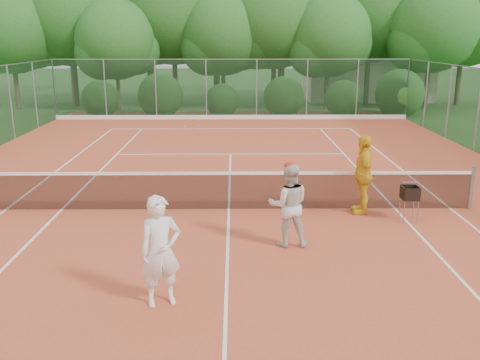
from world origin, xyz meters
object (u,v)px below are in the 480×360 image
player_white (161,251)px  player_center_grp (289,205)px  player_yellow (363,174)px  ball_hopper (410,194)px

player_white → player_center_grp: bearing=26.4°
player_white → player_yellow: 6.16m
player_white → player_center_grp: 3.32m
player_yellow → ball_hopper: size_ratio=2.33×
player_yellow → ball_hopper: (0.95, -0.60, -0.31)m
player_white → ball_hopper: (5.16, 3.89, -0.24)m
player_white → player_center_grp: player_white is taller
player_white → player_yellow: (4.21, 4.50, 0.06)m
ball_hopper → player_center_grp: bearing=-136.0°
player_center_grp → ball_hopper: bearing=26.3°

